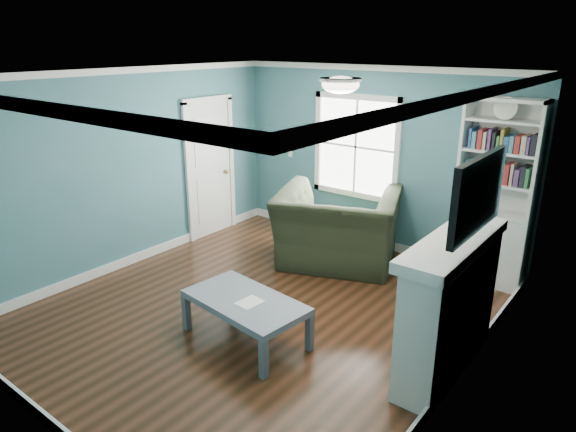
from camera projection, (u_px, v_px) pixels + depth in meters
The scene contains 13 objects.
floor at pixel (262, 309), 5.89m from camera, with size 5.00×5.00×0.00m, color black.
room_walls at pixel (259, 175), 5.37m from camera, with size 5.00×5.00×5.00m.
trim at pixel (260, 206), 5.48m from camera, with size 4.50×5.00×2.60m.
window at pixel (356, 147), 7.44m from camera, with size 1.40×0.06×1.50m.
bookshelf at pixel (493, 212), 6.28m from camera, with size 0.90×0.35×2.31m.
fireplace at pixel (450, 308), 4.62m from camera, with size 0.44×1.58×1.30m.
tv at pixel (478, 194), 4.20m from camera, with size 0.06×1.10×0.65m, color black.
door at pixel (210, 167), 7.87m from camera, with size 0.12×0.98×2.17m.
ceiling_fixture at pixel (341, 84), 4.61m from camera, with size 0.38×0.38×0.15m.
light_switch at pixel (290, 153), 8.22m from camera, with size 0.08×0.01×0.12m, color white.
recliner at pixel (338, 216), 6.87m from camera, with size 1.57×1.02×1.37m, color #242E1D.
coffee_table at pixel (245, 304), 5.17m from camera, with size 1.33×0.83×0.46m.
paper_sheet at pixel (250, 302), 5.08m from camera, with size 0.19×0.25×0.00m, color white.
Camera 1 is at (3.43, -3.94, 2.93)m, focal length 32.00 mm.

